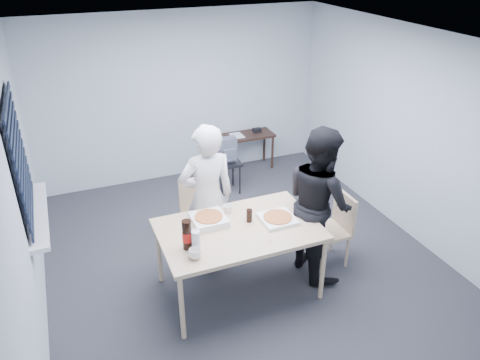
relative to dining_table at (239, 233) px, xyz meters
name	(u,v)px	position (x,y,z in m)	size (l,w,h in m)	color
room	(23,168)	(-1.95, 0.93, 0.69)	(5.00, 5.00, 5.00)	#2D2D33
dining_table	(239,233)	(0.00, 0.00, 0.00)	(1.66, 1.05, 0.81)	tan
chair_far	(199,209)	(-0.13, 1.00, -0.24)	(0.42, 0.42, 0.89)	tan
chair_right	(336,224)	(1.25, 0.07, -0.24)	(0.42, 0.42, 0.89)	tan
person_white	(207,198)	(-0.15, 0.58, 0.14)	(0.65, 0.42, 1.77)	silver
person_black	(319,202)	(0.97, 0.04, 0.14)	(0.86, 0.47, 1.77)	black
side_table	(246,139)	(1.26, 2.81, -0.21)	(0.92, 0.41, 0.61)	black
stool	(227,168)	(0.69, 2.16, -0.35)	(0.37, 0.37, 0.51)	black
backpack	(227,150)	(0.69, 2.15, -0.05)	(0.27, 0.20, 0.38)	#575B64
pizza_box_a	(209,219)	(-0.26, 0.21, 0.10)	(0.35, 0.35, 0.09)	white
pizza_box_b	(278,218)	(0.44, -0.02, 0.08)	(0.36, 0.36, 0.05)	white
mug_a	(195,254)	(-0.57, -0.32, 0.11)	(0.12, 0.12, 0.10)	white
mug_b	(228,209)	(0.00, 0.33, 0.10)	(0.10, 0.10, 0.09)	white
cola_glass	(249,216)	(0.15, 0.08, 0.13)	(0.06, 0.06, 0.14)	black
soda_bottle	(187,235)	(-0.59, -0.14, 0.21)	(0.10, 0.10, 0.31)	black
plastic_cups	(196,240)	(-0.52, -0.19, 0.16)	(0.09, 0.09, 0.21)	silver
rubber_band	(270,242)	(0.20, -0.35, 0.06)	(0.05, 0.05, 0.00)	red
papers	(237,136)	(1.11, 2.82, -0.13)	(0.19, 0.26, 0.00)	white
black_box	(257,130)	(1.48, 2.86, -0.11)	(0.13, 0.10, 0.06)	black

